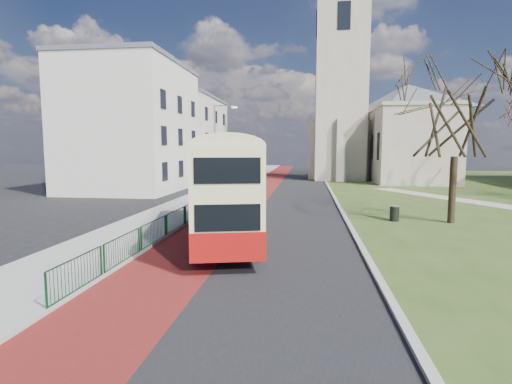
% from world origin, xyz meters
% --- Properties ---
extents(ground, '(160.00, 160.00, 0.00)m').
position_xyz_m(ground, '(0.00, 0.00, 0.00)').
color(ground, black).
rests_on(ground, ground).
extents(road_carriageway, '(9.00, 120.00, 0.01)m').
position_xyz_m(road_carriageway, '(1.50, 20.00, 0.01)').
color(road_carriageway, black).
rests_on(road_carriageway, ground).
extents(bus_lane, '(3.40, 120.00, 0.01)m').
position_xyz_m(bus_lane, '(-1.20, 20.00, 0.01)').
color(bus_lane, '#591414').
rests_on(bus_lane, ground).
extents(pavement_west, '(4.00, 120.00, 0.12)m').
position_xyz_m(pavement_west, '(-5.00, 20.00, 0.06)').
color(pavement_west, gray).
rests_on(pavement_west, ground).
extents(kerb_west, '(0.25, 120.00, 0.13)m').
position_xyz_m(kerb_west, '(-3.00, 20.00, 0.07)').
color(kerb_west, '#999993').
rests_on(kerb_west, ground).
extents(kerb_east, '(0.25, 80.00, 0.13)m').
position_xyz_m(kerb_east, '(6.10, 22.00, 0.07)').
color(kerb_east, '#999993').
rests_on(kerb_east, ground).
extents(pedestrian_railing, '(0.07, 24.00, 1.12)m').
position_xyz_m(pedestrian_railing, '(-2.95, 4.00, 0.55)').
color(pedestrian_railing, '#0D3B18').
rests_on(pedestrian_railing, ground).
extents(gothic_church, '(16.38, 18.00, 40.00)m').
position_xyz_m(gothic_church, '(12.56, 38.00, 13.13)').
color(gothic_church, gray).
rests_on(gothic_church, ground).
extents(street_block_near, '(10.30, 14.30, 13.00)m').
position_xyz_m(street_block_near, '(-14.00, 22.00, 6.51)').
color(street_block_near, beige).
rests_on(street_block_near, ground).
extents(street_block_far, '(10.30, 16.30, 11.50)m').
position_xyz_m(street_block_far, '(-14.00, 38.00, 5.76)').
color(street_block_far, beige).
rests_on(street_block_far, ground).
extents(streetlamp, '(2.13, 0.18, 8.00)m').
position_xyz_m(streetlamp, '(-4.35, 18.00, 4.59)').
color(streetlamp, gray).
rests_on(streetlamp, pavement_west).
extents(bus, '(5.10, 11.29, 4.60)m').
position_xyz_m(bus, '(-0.13, 0.79, 2.63)').
color(bus, maroon).
rests_on(bus, ground).
extents(winter_tree_near, '(7.75, 7.75, 9.76)m').
position_xyz_m(winter_tree_near, '(11.96, 6.53, 6.80)').
color(winter_tree_near, black).
rests_on(winter_tree_near, grass_green).
extents(litter_bin, '(0.62, 0.62, 0.92)m').
position_xyz_m(litter_bin, '(8.85, 6.65, 0.50)').
color(litter_bin, black).
rests_on(litter_bin, grass_green).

